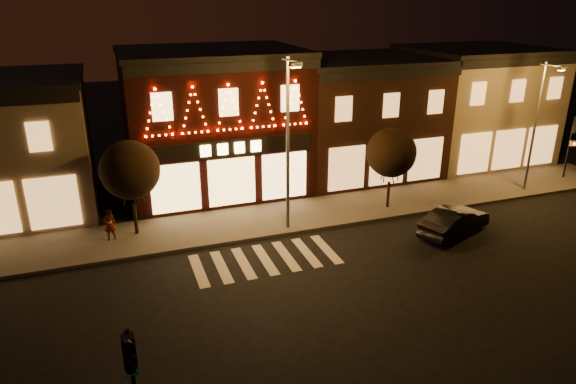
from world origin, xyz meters
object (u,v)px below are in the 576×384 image
traffic_signal_near (133,379)px  streetlamp_mid (289,133)px  pedestrian (110,225)px  dark_sedan (454,222)px

traffic_signal_near → streetlamp_mid: (8.08, 12.17, 2.01)m
pedestrian → streetlamp_mid: bearing=157.6°
traffic_signal_near → pedestrian: 14.06m
traffic_signal_near → dark_sedan: (15.66, 9.13, -2.38)m
streetlamp_mid → dark_sedan: 9.27m
pedestrian → dark_sedan: bearing=152.6°
streetlamp_mid → traffic_signal_near: bearing=-131.9°
traffic_signal_near → dark_sedan: size_ratio=0.98×
traffic_signal_near → pedestrian: traffic_signal_near is taller
streetlamp_mid → pedestrian: (-8.40, 1.72, -4.15)m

